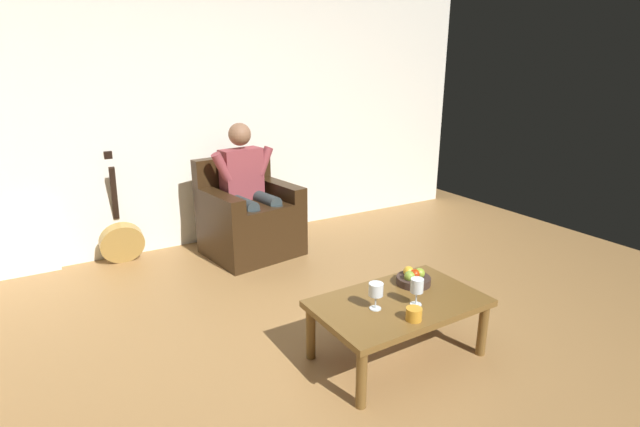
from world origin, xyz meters
name	(u,v)px	position (x,y,z in m)	size (l,w,h in m)	color
ground_plane	(341,372)	(0.00, 0.00, 0.00)	(7.26, 7.26, 0.00)	olive
wall_back	(197,112)	(0.00, -2.64, 1.33)	(6.45, 0.06, 2.65)	white
armchair	(249,220)	(-0.27, -2.07, 0.34)	(0.91, 0.85, 0.92)	black
person_seated	(248,185)	(-0.27, -2.06, 0.69)	(0.66, 0.60, 1.25)	brown
coffee_table	(398,308)	(-0.40, 0.03, 0.34)	(1.06, 0.65, 0.39)	brown
guitar	(121,239)	(0.85, -2.44, 0.23)	(0.39, 0.32, 1.03)	#A98440
radiator	(16,245)	(1.68, -2.57, 0.29)	(0.62, 0.06, 0.57)	white
wine_glass_near	(376,291)	(-0.21, 0.04, 0.51)	(0.09, 0.09, 0.17)	silver
wine_glass_far	(417,287)	(-0.45, 0.13, 0.51)	(0.08, 0.08, 0.17)	silver
fruit_bowl	(413,278)	(-0.62, -0.10, 0.43)	(0.22, 0.22, 0.11)	#372721
candle_jar	(414,314)	(-0.32, 0.26, 0.43)	(0.09, 0.09, 0.07)	orange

